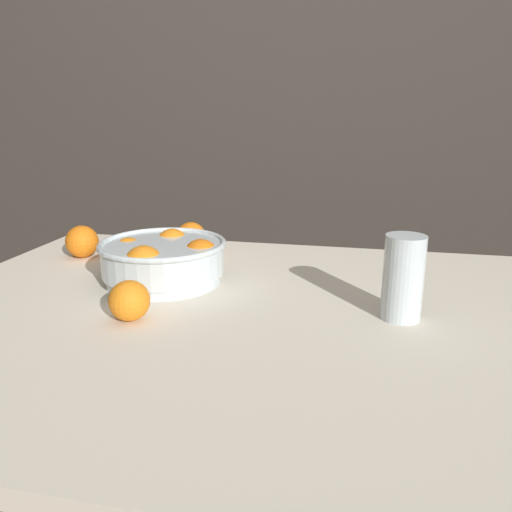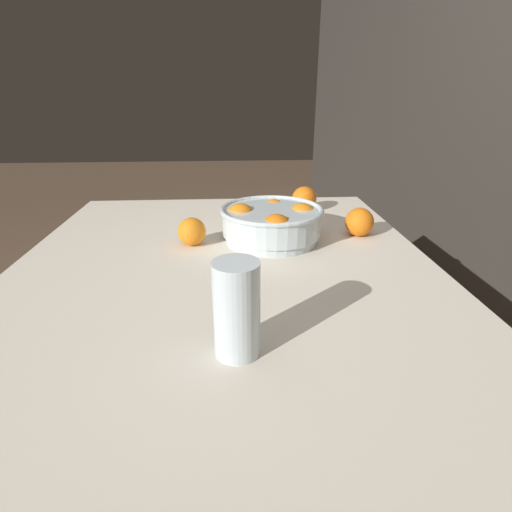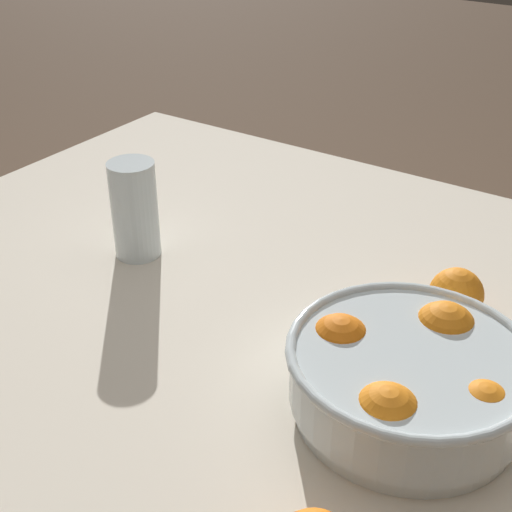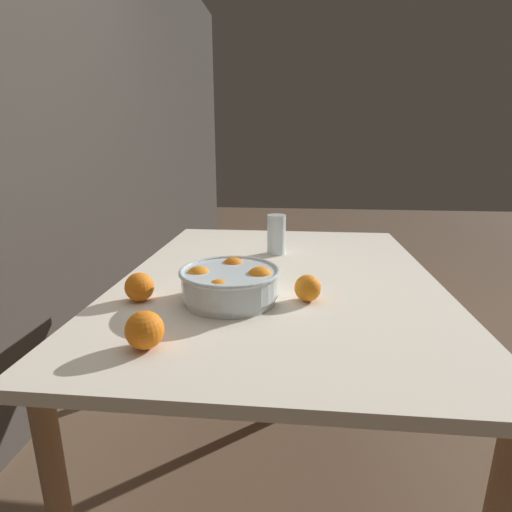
{
  "view_description": "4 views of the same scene",
  "coord_description": "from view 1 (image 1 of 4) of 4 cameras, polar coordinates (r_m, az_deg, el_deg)",
  "views": [
    {
      "loc": [
        0.18,
        -0.84,
        1.1
      ],
      "look_at": [
        -0.02,
        0.1,
        0.82
      ],
      "focal_mm": 35.0,
      "sensor_mm": 36.0,
      "label": 1
    },
    {
      "loc": [
        0.78,
        0.02,
        1.12
      ],
      "look_at": [
        0.0,
        0.07,
        0.79
      ],
      "focal_mm": 28.0,
      "sensor_mm": 36.0,
      "label": 2
    },
    {
      "loc": [
        -0.43,
        0.72,
        1.3
      ],
      "look_at": [
        0.02,
        0.05,
        0.83
      ],
      "focal_mm": 50.0,
      "sensor_mm": 36.0,
      "label": 3
    },
    {
      "loc": [
        -1.23,
        -0.04,
        1.16
      ],
      "look_at": [
        0.0,
        0.08,
        0.8
      ],
      "focal_mm": 28.0,
      "sensor_mm": 36.0,
      "label": 4
    }
  ],
  "objects": [
    {
      "name": "orange_loose_aside",
      "position": [
        1.32,
        -7.44,
        2.18
      ],
      "size": [
        0.08,
        0.08,
        0.08
      ],
      "primitive_type": "sphere",
      "color": "orange",
      "rests_on": "dining_table"
    },
    {
      "name": "fruit_bowl",
      "position": [
        1.09,
        -10.53,
        -0.33
      ],
      "size": [
        0.27,
        0.27,
        0.1
      ],
      "color": "silver",
      "rests_on": "dining_table"
    },
    {
      "name": "dining_table",
      "position": [
        0.96,
        -0.08,
        -10.24
      ],
      "size": [
        1.35,
        0.99,
        0.74
      ],
      "color": "beige",
      "rests_on": "ground_plane"
    },
    {
      "name": "orange_loose_near_bowl",
      "position": [
        1.33,
        -19.26,
        1.57
      ],
      "size": [
        0.08,
        0.08,
        0.08
      ],
      "primitive_type": "sphere",
      "color": "orange",
      "rests_on": "dining_table"
    },
    {
      "name": "orange_loose_front",
      "position": [
        0.91,
        -14.27,
        -4.96
      ],
      "size": [
        0.07,
        0.07,
        0.07
      ],
      "primitive_type": "sphere",
      "color": "orange",
      "rests_on": "dining_table"
    },
    {
      "name": "back_wall",
      "position": [
        1.88,
        6.96,
        22.28
      ],
      "size": [
        8.0,
        0.05,
        2.6
      ],
      "primitive_type": "cube",
      "color": "#38332D",
      "rests_on": "ground_plane"
    },
    {
      "name": "juice_glass",
      "position": [
        0.91,
        16.42,
        -2.94
      ],
      "size": [
        0.07,
        0.07,
        0.15
      ],
      "color": "#F4A314",
      "rests_on": "dining_table"
    }
  ]
}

